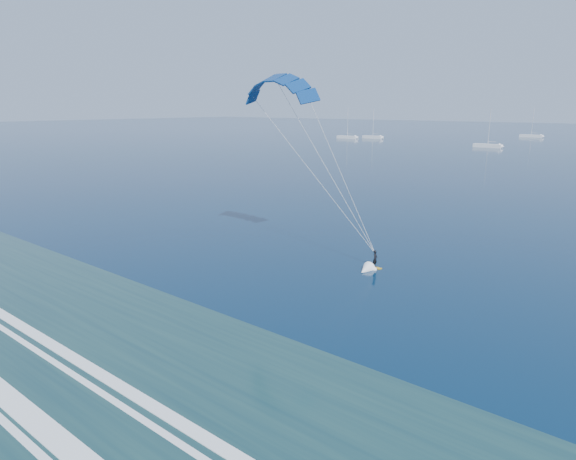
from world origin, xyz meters
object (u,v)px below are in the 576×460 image
Objects in this scene: sailboat_0 at (347,137)px; sailboat_1 at (373,137)px; sailboat_2 at (531,136)px; sailboat_7 at (488,145)px; kitesurfer_rig at (320,158)px.

sailboat_0 is 10.79m from sailboat_1.
sailboat_7 is (5.13, -68.76, 0.00)m from sailboat_2.
sailboat_0 is 1.03× the size of sailboat_1.
sailboat_7 is (53.95, -16.98, 0.00)m from sailboat_1.
kitesurfer_rig is 176.29m from sailboat_0.
kitesurfer_rig is 142.65m from sailboat_7.
sailboat_7 is at bearing -17.47° from sailboat_1.
sailboat_0 is 1.01× the size of sailboat_2.
sailboat_1 is at bearing -133.31° from sailboat_2.
sailboat_0 is (-95.24, 148.11, -8.44)m from kitesurfer_rig.
sailboat_1 is 0.98× the size of sailboat_2.
kitesurfer_rig is 1.42× the size of sailboat_1.
kitesurfer_rig reaches higher than sailboat_0.
kitesurfer_rig reaches higher than sailboat_2.
sailboat_2 is 0.99× the size of sailboat_7.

